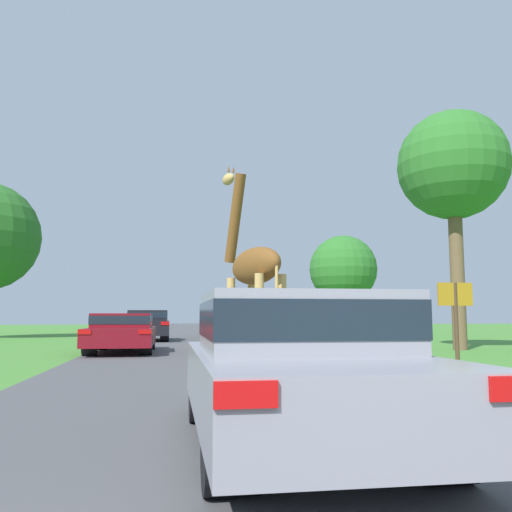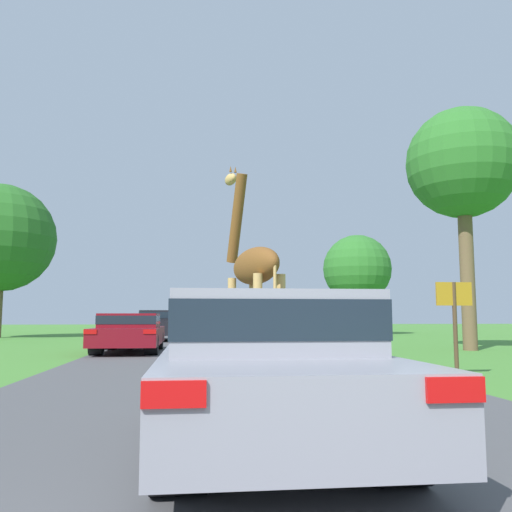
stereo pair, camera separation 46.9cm
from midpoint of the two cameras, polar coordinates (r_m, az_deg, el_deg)
road at (r=31.25m, az=-7.43°, el=-8.41°), size 7.26×120.00×0.00m
giraffe_near_road at (r=12.40m, az=-1.44°, el=-1.53°), size 1.28×3.00×4.97m
car_lead_maroon at (r=4.90m, az=1.64°, el=-11.29°), size 1.82×4.05×1.33m
car_queue_right at (r=17.89m, az=-14.63°, el=-7.67°), size 1.97×4.72×1.22m
car_queue_left at (r=26.31m, az=-11.80°, el=-7.06°), size 1.98×4.34×1.42m
car_far_ahead at (r=29.80m, az=-3.95°, el=-7.13°), size 1.90×4.28×1.41m
tree_left_edge at (r=20.45m, az=19.40°, el=8.81°), size 3.84×3.84×8.37m
tree_right_cluster at (r=35.28m, az=8.79°, el=-1.41°), size 4.34×4.34×6.34m
sign_post at (r=10.94m, az=19.13°, el=-5.48°), size 0.70×0.08×1.77m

